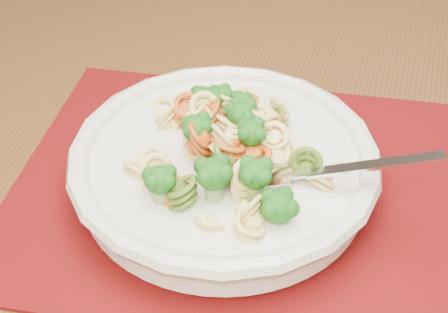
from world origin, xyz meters
The scene contains 5 objects.
dining_table centered at (-0.28, 0.50, 0.65)m, with size 1.45×1.18×0.77m.
placemat centered at (-0.26, 0.43, 0.77)m, with size 0.43×0.33×0.00m, color #55030C.
pasta_bowl centered at (-0.27, 0.41, 0.80)m, with size 0.28×0.28×0.05m.
pasta_broccoli_heap centered at (-0.27, 0.41, 0.82)m, with size 0.23×0.23×0.06m, color tan, non-canonical shape.
fork centered at (-0.22, 0.41, 0.82)m, with size 0.19×0.02×0.01m, color silver, non-canonical shape.
Camera 1 is at (-0.03, 0.08, 1.17)m, focal length 50.00 mm.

